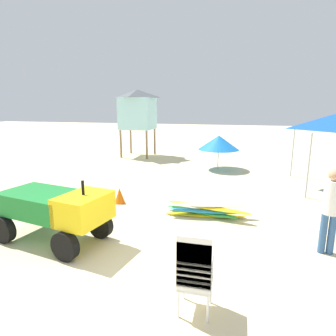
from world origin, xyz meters
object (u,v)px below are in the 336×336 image
at_px(beach_umbrella_left, 219,143).
at_px(traffic_cone_far, 120,196).
at_px(surfboard_pile, 206,210).
at_px(utility_cart, 56,208).
at_px(stacked_plastic_chairs, 195,269).
at_px(lifeguard_near_left, 331,206).
at_px(lifeguard_tower, 138,109).

distance_m(beach_umbrella_left, traffic_cone_far, 6.25).
height_order(surfboard_pile, traffic_cone_far, traffic_cone_far).
height_order(utility_cart, beach_umbrella_left, beach_umbrella_left).
bearing_deg(stacked_plastic_chairs, lifeguard_near_left, 45.79).
relative_size(utility_cart, surfboard_pile, 1.12).
relative_size(surfboard_pile, lifeguard_near_left, 1.37).
bearing_deg(surfboard_pile, utility_cart, -144.05).
distance_m(surfboard_pile, beach_umbrella_left, 6.18).
height_order(lifeguard_near_left, beach_umbrella_left, lifeguard_near_left).
height_order(stacked_plastic_chairs, traffic_cone_far, stacked_plastic_chairs).
xyz_separation_m(lifeguard_near_left, beach_umbrella_left, (-2.78, 7.43, 0.24)).
xyz_separation_m(utility_cart, stacked_plastic_chairs, (3.33, -1.56, -0.04)).
height_order(utility_cart, surfboard_pile, utility_cart).
relative_size(lifeguard_near_left, lifeguard_tower, 0.46).
xyz_separation_m(lifeguard_tower, beach_umbrella_left, (4.88, -2.49, -1.46)).
height_order(beach_umbrella_left, traffic_cone_far, beach_umbrella_left).
distance_m(surfboard_pile, traffic_cone_far, 2.78).
bearing_deg(beach_umbrella_left, utility_cart, -109.35).
distance_m(surfboard_pile, lifeguard_tower, 10.26).
xyz_separation_m(stacked_plastic_chairs, lifeguard_tower, (-5.30, 12.35, 1.99)).
height_order(stacked_plastic_chairs, beach_umbrella_left, beach_umbrella_left).
xyz_separation_m(lifeguard_near_left, lifeguard_tower, (-7.66, 9.92, 1.71)).
xyz_separation_m(surfboard_pile, beach_umbrella_left, (-0.14, 6.08, 1.07)).
bearing_deg(utility_cart, lifeguard_near_left, 8.70).
height_order(stacked_plastic_chairs, lifeguard_tower, lifeguard_tower).
bearing_deg(beach_umbrella_left, lifeguard_tower, 153.02).
xyz_separation_m(stacked_plastic_chairs, lifeguard_near_left, (2.36, 2.43, 0.29)).
bearing_deg(lifeguard_near_left, beach_umbrella_left, 110.50).
bearing_deg(traffic_cone_far, beach_umbrella_left, 65.09).
bearing_deg(utility_cart, stacked_plastic_chairs, -25.07).
distance_m(stacked_plastic_chairs, lifeguard_near_left, 3.40).
bearing_deg(traffic_cone_far, surfboard_pile, -10.16).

